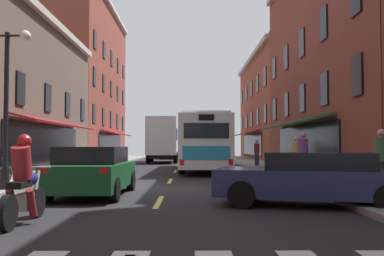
{
  "coord_description": "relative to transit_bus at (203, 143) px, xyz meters",
  "views": [
    {
      "loc": [
        0.77,
        -14.51,
        1.44
      ],
      "look_at": [
        0.93,
        7.28,
        2.35
      ],
      "focal_mm": 39.89,
      "sensor_mm": 36.0,
      "label": 1
    }
  ],
  "objects": [
    {
      "name": "ground_plane",
      "position": [
        -1.62,
        -10.54,
        -1.67
      ],
      "size": [
        34.8,
        80.0,
        0.1
      ],
      "primitive_type": "cube",
      "color": "black"
    },
    {
      "name": "lane_centre_dashes",
      "position": [
        -1.62,
        -10.79,
        -1.62
      ],
      "size": [
        0.14,
        73.9,
        0.01
      ],
      "color": "#DBCC4C",
      "rests_on": "ground"
    },
    {
      "name": "sidewalk_right",
      "position": [
        4.28,
        -10.54,
        -1.55
      ],
      "size": [
        3.0,
        80.0,
        0.14
      ],
      "primitive_type": "cube",
      "color": "gray",
      "rests_on": "ground"
    },
    {
      "name": "transit_bus",
      "position": [
        0.0,
        0.0,
        0.0
      ],
      "size": [
        2.73,
        11.71,
        3.08
      ],
      "color": "silver",
      "rests_on": "ground"
    },
    {
      "name": "box_truck",
      "position": [
        -3.06,
        11.16,
        0.32
      ],
      "size": [
        2.53,
        6.97,
        3.75
      ],
      "color": "black",
      "rests_on": "ground"
    },
    {
      "name": "sedan_near",
      "position": [
        -2.98,
        21.22,
        -0.93
      ],
      "size": [
        1.95,
        4.44,
        1.35
      ],
      "color": "navy",
      "rests_on": "ground"
    },
    {
      "name": "sedan_mid",
      "position": [
        -3.6,
        -12.7,
        -0.9
      ],
      "size": [
        1.98,
        4.3,
        1.41
      ],
      "color": "#144723",
      "rests_on": "ground"
    },
    {
      "name": "sedan_far",
      "position": [
        2.14,
        -14.85,
        -0.95
      ],
      "size": [
        4.83,
        2.97,
        1.28
      ],
      "color": "navy",
      "rests_on": "ground"
    },
    {
      "name": "motorcycle_rider",
      "position": [
        -3.9,
        -17.12,
        -0.91
      ],
      "size": [
        0.62,
        2.07,
        1.66
      ],
      "color": "black",
      "rests_on": "ground"
    },
    {
      "name": "bicycle_mid",
      "position": [
        -6.6,
        -10.65,
        -1.12
      ],
      "size": [
        1.71,
        0.48,
        0.91
      ],
      "color": "black",
      "rests_on": "sidewalk_left"
    },
    {
      "name": "pedestrian_near",
      "position": [
        4.56,
        -13.14,
        -0.54
      ],
      "size": [
        0.51,
        0.49,
        1.77
      ],
      "rotation": [
        0.0,
        0.0,
        2.28
      ],
      "color": "black",
      "rests_on": "sidewalk_right"
    },
    {
      "name": "pedestrian_mid",
      "position": [
        3.48,
        -8.97,
        -0.53
      ],
      "size": [
        0.36,
        0.36,
        1.83
      ],
      "rotation": [
        0.0,
        0.0,
        3.79
      ],
      "color": "#4C4C51",
      "rests_on": "sidewalk_right"
    },
    {
      "name": "pedestrian_far",
      "position": [
        3.5,
        -7.8,
        -0.62
      ],
      "size": [
        0.36,
        0.36,
        1.68
      ],
      "rotation": [
        0.0,
        0.0,
        1.89
      ],
      "color": "#66387F",
      "rests_on": "sidewalk_right"
    },
    {
      "name": "pedestrian_rear",
      "position": [
        3.67,
        3.29,
        -0.6
      ],
      "size": [
        0.36,
        0.36,
        1.71
      ],
      "rotation": [
        0.0,
        0.0,
        4.61
      ],
      "color": "navy",
      "rests_on": "sidewalk_right"
    },
    {
      "name": "street_lamp_twin",
      "position": [
        -6.36,
        -12.2,
        1.19
      ],
      "size": [
        1.42,
        0.32,
        4.8
      ],
      "color": "black",
      "rests_on": "sidewalk_left"
    }
  ]
}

